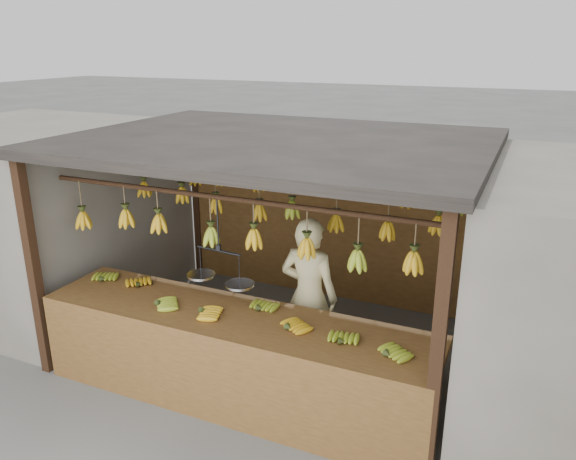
% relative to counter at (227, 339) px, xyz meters
% --- Properties ---
extents(ground, '(80.00, 80.00, 0.00)m').
position_rel_counter_xyz_m(ground, '(-0.07, 1.24, -0.72)').
color(ground, '#5B5B57').
extents(stall, '(4.30, 3.30, 2.40)m').
position_rel_counter_xyz_m(stall, '(-0.07, 1.57, 1.25)').
color(stall, black).
rests_on(stall, ground).
extents(neighbor_left, '(3.00, 3.00, 2.30)m').
position_rel_counter_xyz_m(neighbor_left, '(-3.67, 1.24, 0.43)').
color(neighbor_left, slate).
rests_on(neighbor_left, ground).
extents(counter, '(3.89, 0.88, 0.96)m').
position_rel_counter_xyz_m(counter, '(0.00, 0.00, 0.00)').
color(counter, brown).
rests_on(counter, ground).
extents(hanging_bananas, '(3.60, 2.24, 0.39)m').
position_rel_counter_xyz_m(hanging_bananas, '(-0.07, 1.24, 0.90)').
color(hanging_bananas, gold).
rests_on(hanging_bananas, ground).
extents(balance_scale, '(0.72, 0.31, 0.83)m').
position_rel_counter_xyz_m(balance_scale, '(-0.19, 0.24, 0.51)').
color(balance_scale, black).
rests_on(balance_scale, ground).
extents(vendor, '(0.64, 0.44, 1.70)m').
position_rel_counter_xyz_m(vendor, '(0.46, 0.88, 0.13)').
color(vendor, beige).
rests_on(vendor, ground).
extents(bag_bundles, '(0.08, 0.26, 1.24)m').
position_rel_counter_xyz_m(bag_bundles, '(1.87, 2.59, 0.28)').
color(bag_bundles, '#199926').
rests_on(bag_bundles, ground).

